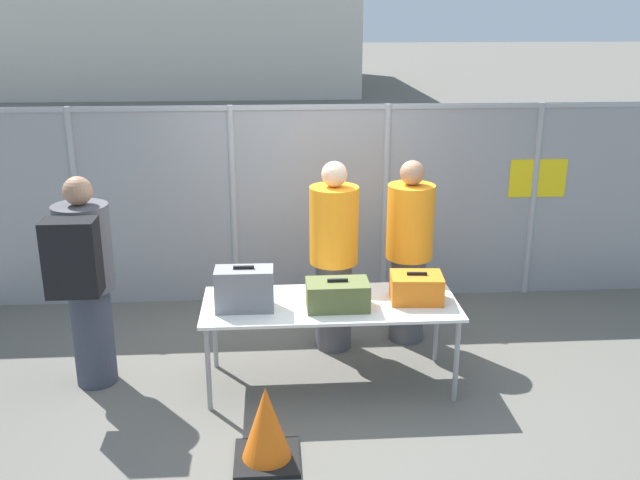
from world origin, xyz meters
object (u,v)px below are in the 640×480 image
object	(u,v)px
inspection_table	(330,308)
security_worker_near	(334,254)
suitcase_grey	(244,289)
traveler_hooded	(85,276)
security_worker_far	(409,250)
traffic_cone	(266,427)
utility_trailer	(439,197)
suitcase_orange	(416,288)
suitcase_olive	(338,295)

from	to	relation	value
inspection_table	security_worker_near	size ratio (longest dim) A/B	1.18
suitcase_grey	traveler_hooded	world-z (taller)	traveler_hooded
security_worker_far	traffic_cone	xyz separation A→B (m)	(-1.30, -1.81, -0.62)
inspection_table	traffic_cone	bearing A→B (deg)	-116.81
utility_trailer	inspection_table	bearing A→B (deg)	-113.27
suitcase_orange	traveler_hooded	bearing A→B (deg)	177.72
suitcase_grey	traffic_cone	world-z (taller)	suitcase_grey
security_worker_near	suitcase_grey	bearing A→B (deg)	28.05
suitcase_olive	security_worker_near	xyz separation A→B (m)	(0.04, 0.78, 0.06)
security_worker_near	security_worker_far	size ratio (longest dim) A/B	1.02
security_worker_far	utility_trailer	size ratio (longest dim) A/B	0.39
security_worker_far	inspection_table	bearing A→B (deg)	74.11
suitcase_orange	traffic_cone	bearing A→B (deg)	-139.80
suitcase_orange	traffic_cone	distance (m)	1.68
inspection_table	security_worker_far	bearing A→B (deg)	45.25
inspection_table	traffic_cone	xyz separation A→B (m)	(-0.52, -1.02, -0.41)
traffic_cone	suitcase_orange	bearing A→B (deg)	40.20
security_worker_near	security_worker_far	distance (m)	0.70
suitcase_grey	utility_trailer	distance (m)	5.26
traveler_hooded	utility_trailer	distance (m)	5.85
suitcase_orange	security_worker_far	bearing A→B (deg)	83.46
suitcase_orange	security_worker_near	bearing A→B (deg)	131.73
utility_trailer	traffic_cone	size ratio (longest dim) A/B	7.80
suitcase_grey	utility_trailer	bearing A→B (deg)	60.28
suitcase_olive	suitcase_orange	xyz separation A→B (m)	(0.64, 0.10, 0.00)
traveler_hooded	security_worker_far	distance (m)	2.79
security_worker_far	security_worker_near	bearing A→B (deg)	38.29
suitcase_olive	traveler_hooded	distance (m)	1.99
inspection_table	suitcase_olive	size ratio (longest dim) A/B	4.17
traffic_cone	suitcase_olive	bearing A→B (deg)	58.42
security_worker_far	traffic_cone	world-z (taller)	security_worker_far
suitcase_grey	traffic_cone	xyz separation A→B (m)	(0.16, -0.95, -0.63)
suitcase_olive	traveler_hooded	world-z (taller)	traveler_hooded
security_worker_near	traveler_hooded	bearing A→B (deg)	-0.71
security_worker_near	utility_trailer	world-z (taller)	security_worker_near
suitcase_orange	security_worker_near	xyz separation A→B (m)	(-0.60, 0.68, 0.06)
traveler_hooded	utility_trailer	size ratio (longest dim) A/B	0.40
inspection_table	security_worker_near	bearing A→B (deg)	82.68
traffic_cone	inspection_table	bearing A→B (deg)	63.19
suitcase_orange	security_worker_far	world-z (taller)	security_worker_far
utility_trailer	security_worker_near	bearing A→B (deg)	-115.80
inspection_table	traffic_cone	world-z (taller)	inspection_table
security_worker_near	suitcase_olive	bearing A→B (deg)	70.56
suitcase_grey	security_worker_near	bearing A→B (deg)	44.65
suitcase_grey	utility_trailer	size ratio (longest dim) A/B	0.10
traveler_hooded	utility_trailer	world-z (taller)	traveler_hooded
security_worker_far	suitcase_orange	bearing A→B (deg)	112.32
suitcase_orange	security_worker_far	xyz separation A→B (m)	(0.09, 0.79, 0.05)
inspection_table	suitcase_orange	world-z (taller)	suitcase_orange
security_worker_far	suitcase_olive	bearing A→B (deg)	79.46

